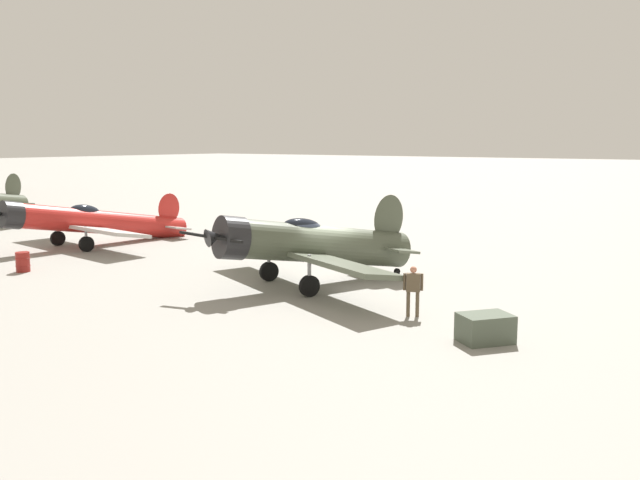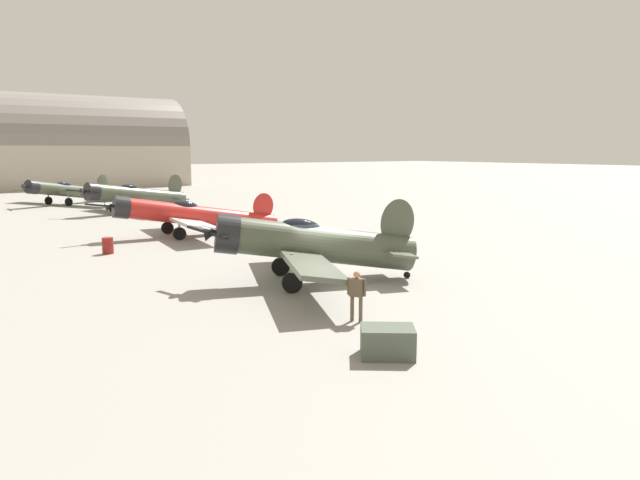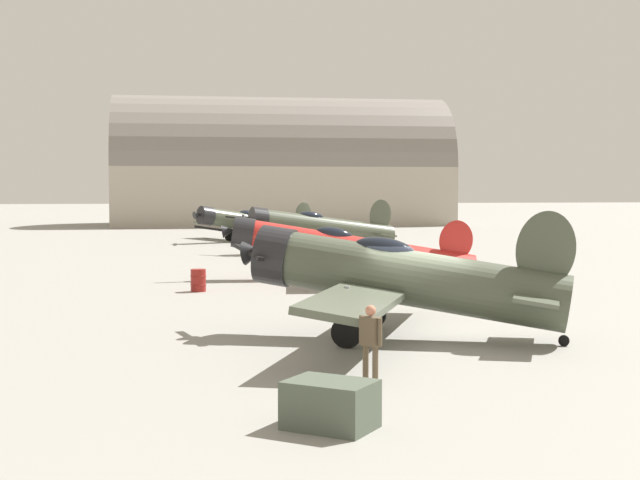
# 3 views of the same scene
# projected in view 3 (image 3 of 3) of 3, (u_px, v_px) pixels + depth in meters

# --- Properties ---
(ground_plane) EXTENTS (400.00, 400.00, 0.00)m
(ground_plane) POSITION_uv_depth(u_px,v_px,m) (414.00, 340.00, 24.22)
(ground_plane) COLOR gray
(airplane_foreground) EXTENTS (11.11, 8.69, 3.56)m
(airplane_foreground) POSITION_uv_depth(u_px,v_px,m) (396.00, 277.00, 24.24)
(airplane_foreground) COLOR #4C5442
(airplane_foreground) RESTS_ON ground_plane
(airplane_mid_apron) EXTENTS (10.27, 12.40, 3.02)m
(airplane_mid_apron) POSITION_uv_depth(u_px,v_px,m) (345.00, 250.00, 40.05)
(airplane_mid_apron) COLOR red
(airplane_mid_apron) RESTS_ON ground_plane
(airplane_far_line) EXTENTS (11.01, 10.77, 3.36)m
(airplane_far_line) POSITION_uv_depth(u_px,v_px,m) (317.00, 228.00, 56.14)
(airplane_far_line) COLOR #4C5442
(airplane_far_line) RESTS_ON ground_plane
(airplane_outer_stand) EXTENTS (12.91, 9.66, 2.99)m
(airplane_outer_stand) POSITION_uv_depth(u_px,v_px,m) (254.00, 223.00, 67.72)
(airplane_outer_stand) COLOR #4C5442
(airplane_outer_stand) RESTS_ON ground_plane
(ground_crew_mechanic) EXTENTS (0.58, 0.42, 1.67)m
(ground_crew_mechanic) POSITION_uv_depth(u_px,v_px,m) (371.00, 337.00, 18.47)
(ground_crew_mechanic) COLOR brown
(ground_crew_mechanic) RESTS_ON ground_plane
(equipment_crate) EXTENTS (1.69, 1.77, 0.81)m
(equipment_crate) POSITION_uv_depth(u_px,v_px,m) (330.00, 405.00, 15.31)
(equipment_crate) COLOR #4C5647
(equipment_crate) RESTS_ON ground_plane
(fuel_drum) EXTENTS (0.63, 0.63, 0.87)m
(fuel_drum) POSITION_uv_depth(u_px,v_px,m) (198.00, 280.00, 35.36)
(fuel_drum) COLOR maroon
(fuel_drum) RESTS_ON ground_plane
(distant_hangar) EXTENTS (15.45, 35.37, 15.22)m
(distant_hangar) POSITION_uv_depth(u_px,v_px,m) (280.00, 176.00, 98.69)
(distant_hangar) COLOR #ADA393
(distant_hangar) RESTS_ON ground_plane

